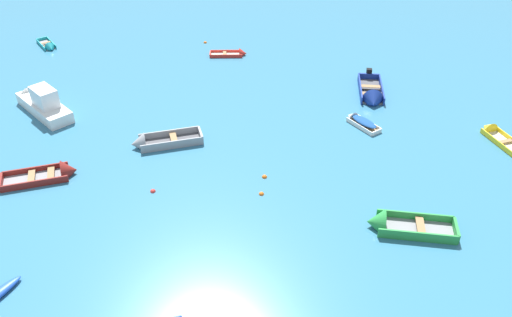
% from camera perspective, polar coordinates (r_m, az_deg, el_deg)
% --- Properties ---
extents(rowboat_white_far_back, '(2.45, 2.64, 0.84)m').
position_cam_1_polar(rowboat_white_far_back, '(35.98, 11.17, 4.05)').
color(rowboat_white_far_back, '#99754C').
rests_on(rowboat_white_far_back, ground_plane).
extents(rowboat_yellow_cluster_outer, '(2.42, 3.61, 1.04)m').
position_cam_1_polar(rowboat_yellow_cluster_outer, '(37.43, 24.45, 2.51)').
color(rowboat_yellow_cluster_outer, beige).
rests_on(rowboat_yellow_cluster_outer, ground_plane).
extents(rowboat_grey_far_left, '(4.65, 2.88, 1.30)m').
position_cam_1_polar(rowboat_grey_far_left, '(33.65, -11.07, 1.75)').
color(rowboat_grey_far_left, '#4C4C51').
rests_on(rowboat_grey_far_left, ground_plane).
extents(rowboat_deep_blue_outer_right, '(1.71, 4.88, 1.51)m').
position_cam_1_polar(rowboat_deep_blue_outer_right, '(39.23, 12.50, 6.69)').
color(rowboat_deep_blue_outer_right, '#4C4C51').
rests_on(rowboat_deep_blue_outer_right, ground_plane).
extents(rowboat_green_near_camera, '(4.55, 1.74, 1.44)m').
position_cam_1_polar(rowboat_green_near_camera, '(27.81, 14.77, -7.00)').
color(rowboat_green_near_camera, gray).
rests_on(rowboat_green_near_camera, ground_plane).
extents(rowboat_red_far_right, '(3.22, 1.37, 0.94)m').
position_cam_1_polar(rowboat_red_far_right, '(45.39, -2.14, 11.32)').
color(rowboat_red_far_right, beige).
rests_on(rowboat_red_far_right, ground_plane).
extents(rowboat_turquoise_back_row_center, '(2.60, 2.77, 0.90)m').
position_cam_1_polar(rowboat_turquoise_back_row_center, '(50.11, -21.63, 11.25)').
color(rowboat_turquoise_back_row_center, gray).
rests_on(rowboat_turquoise_back_row_center, ground_plane).
extents(rowboat_maroon_back_row_right, '(4.43, 2.92, 1.36)m').
position_cam_1_polar(rowboat_maroon_back_row_right, '(32.54, -20.95, -1.55)').
color(rowboat_maroon_back_row_right, gray).
rests_on(rowboat_maroon_back_row_right, ground_plane).
extents(motor_launch_white_cluster_inner, '(5.59, 5.05, 2.33)m').
position_cam_1_polar(motor_launch_white_cluster_inner, '(39.54, -22.35, 5.67)').
color(motor_launch_white_cluster_inner, white).
rests_on(motor_launch_white_cluster_inner, ground_plane).
extents(mooring_buoy_central, '(0.29, 0.29, 0.29)m').
position_cam_1_polar(mooring_buoy_central, '(29.20, 0.59, -3.91)').
color(mooring_buoy_central, orange).
rests_on(mooring_buoy_central, ground_plane).
extents(mooring_buoy_midfield, '(0.31, 0.31, 0.31)m').
position_cam_1_polar(mooring_buoy_midfield, '(30.44, 0.93, -2.05)').
color(mooring_buoy_midfield, orange).
rests_on(mooring_buoy_midfield, ground_plane).
extents(mooring_buoy_trailing, '(0.30, 0.30, 0.30)m').
position_cam_1_polar(mooring_buoy_trailing, '(29.95, -11.15, -3.55)').
color(mooring_buoy_trailing, red).
rests_on(mooring_buoy_trailing, ground_plane).
extents(mooring_buoy_between_boats_right, '(0.29, 0.29, 0.29)m').
position_cam_1_polar(mooring_buoy_between_boats_right, '(48.11, -5.55, 12.43)').
color(mooring_buoy_between_boats_right, orange).
rests_on(mooring_buoy_between_boats_right, ground_plane).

